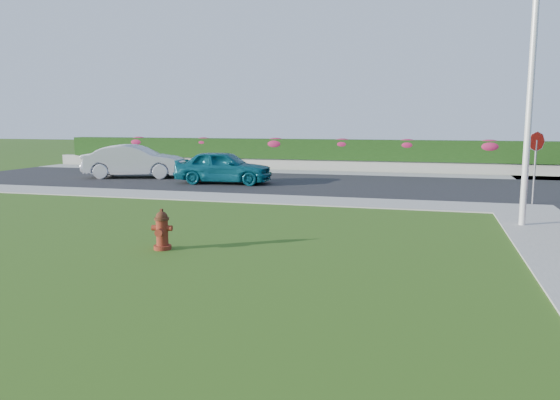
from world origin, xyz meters
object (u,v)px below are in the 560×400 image
(fire_hydrant, at_px, (162,230))
(sedan_silver, at_px, (135,161))
(stop_sign, at_px, (536,151))
(sedan_teal, at_px, (224,167))
(utility_pole, at_px, (530,99))

(fire_hydrant, relative_size, sedan_silver, 0.19)
(sedan_silver, relative_size, stop_sign, 1.97)
(sedan_teal, xyz_separation_m, stop_sign, (11.77, -2.83, 1.01))
(utility_pole, height_order, stop_sign, utility_pole)
(sedan_silver, relative_size, utility_pole, 0.72)
(fire_hydrant, distance_m, utility_pole, 9.56)
(sedan_teal, height_order, utility_pole, utility_pole)
(sedan_silver, bearing_deg, sedan_teal, -118.64)
(utility_pole, bearing_deg, stop_sign, 77.26)
(sedan_teal, distance_m, sedan_silver, 5.07)
(sedan_teal, distance_m, stop_sign, 12.15)
(fire_hydrant, bearing_deg, utility_pole, 24.50)
(sedan_teal, height_order, sedan_silver, sedan_silver)
(fire_hydrant, distance_m, stop_sign, 12.38)
(fire_hydrant, xyz_separation_m, utility_pole, (7.77, 4.80, 2.83))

